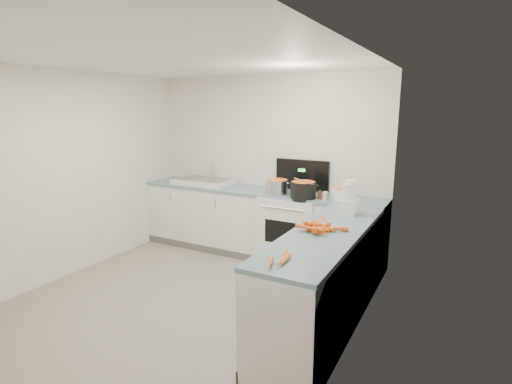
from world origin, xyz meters
The scene contains 19 objects.
floor centered at (0.00, 0.00, 0.00)m, with size 3.50×4.00×0.00m, color gray, non-canonical shape.
ceiling centered at (0.00, 0.00, 2.50)m, with size 3.50×4.00×0.00m, color silver, non-canonical shape.
wall_back centered at (0.00, 2.00, 1.25)m, with size 3.50×2.50×0.00m, color silver, non-canonical shape.
wall_left centered at (-1.75, 0.00, 1.25)m, with size 4.00×2.50×0.00m, color silver, non-canonical shape.
wall_right centered at (1.75, 0.00, 1.25)m, with size 4.00×2.50×0.00m, color silver, non-canonical shape.
counter_back centered at (0.00, 1.70, 0.47)m, with size 3.50×0.62×0.94m.
counter_right centered at (1.45, 0.30, 0.47)m, with size 0.62×2.20×0.94m.
stove centered at (0.55, 1.69, 0.47)m, with size 0.76×0.65×1.36m.
sink centered at (-0.90, 1.70, 0.98)m, with size 0.86×0.52×0.31m.
steel_pot centered at (0.37, 1.55, 1.03)m, with size 0.30×0.30×0.22m, color silver.
black_pot centered at (0.75, 1.52, 1.03)m, with size 0.32×0.32×0.23m, color black.
wooden_spoon centered at (0.75, 1.52, 1.16)m, with size 0.02×0.02×0.44m, color #AD7A47.
mixing_bowl centered at (1.19, 1.70, 1.00)m, with size 0.26×0.26×0.12m, color white.
extract_bottle centered at (0.96, 1.55, 1.00)m, with size 0.04×0.04×0.11m, color #593319.
spice_jar centered at (1.04, 1.51, 0.99)m, with size 0.06×0.06×0.10m, color #E5B266.
food_processor centered at (1.46, 1.03, 1.10)m, with size 0.19×0.23×0.37m.
carrot_pile centered at (1.36, 0.31, 0.98)m, with size 0.48×0.44×0.09m.
peeled_carrots centered at (1.39, -0.56, 0.96)m, with size 0.16×0.37×0.04m.
peelings centered at (-1.10, 1.71, 1.02)m, with size 0.20×0.28×0.01m.
Camera 1 is at (2.53, -3.07, 2.06)m, focal length 28.00 mm.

